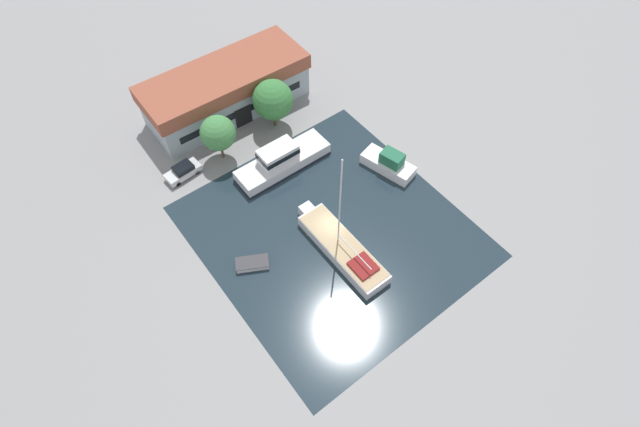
{
  "coord_description": "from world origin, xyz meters",
  "views": [
    {
      "loc": [
        -19.79,
        -23.6,
        46.55
      ],
      "look_at": [
        0.0,
        2.17,
        1.0
      ],
      "focal_mm": 28.0,
      "sensor_mm": 36.0,
      "label": 1
    }
  ],
  "objects_px": {
    "parked_car": "(183,171)",
    "cabin_boat": "(389,163)",
    "motor_cruiser": "(281,160)",
    "quay_tree_near_building": "(273,100)",
    "small_dinghy": "(252,263)",
    "sailboat_moored": "(342,248)",
    "quay_tree_by_water": "(218,133)",
    "warehouse_building": "(226,90)"
  },
  "relations": [
    {
      "from": "small_dinghy",
      "to": "cabin_boat",
      "type": "height_order",
      "value": "cabin_boat"
    },
    {
      "from": "sailboat_moored",
      "to": "cabin_boat",
      "type": "xyz_separation_m",
      "value": [
        11.93,
        5.74,
        0.24
      ]
    },
    {
      "from": "small_dinghy",
      "to": "motor_cruiser",
      "type": "bearing_deg",
      "value": -19.5
    },
    {
      "from": "quay_tree_by_water",
      "to": "warehouse_building",
      "type": "bearing_deg",
      "value": 53.53
    },
    {
      "from": "parked_car",
      "to": "small_dinghy",
      "type": "distance_m",
      "value": 15.53
    },
    {
      "from": "warehouse_building",
      "to": "quay_tree_near_building",
      "type": "xyz_separation_m",
      "value": [
        3.08,
        -6.42,
        1.14
      ]
    },
    {
      "from": "sailboat_moored",
      "to": "small_dinghy",
      "type": "xyz_separation_m",
      "value": [
        -8.61,
        4.5,
        -0.45
      ]
    },
    {
      "from": "quay_tree_near_building",
      "to": "sailboat_moored",
      "type": "relative_size",
      "value": 0.48
    },
    {
      "from": "motor_cruiser",
      "to": "small_dinghy",
      "type": "height_order",
      "value": "motor_cruiser"
    },
    {
      "from": "motor_cruiser",
      "to": "small_dinghy",
      "type": "bearing_deg",
      "value": 132.03
    },
    {
      "from": "warehouse_building",
      "to": "parked_car",
      "type": "xyz_separation_m",
      "value": [
        -10.58,
        -6.83,
        -2.33
      ]
    },
    {
      "from": "quay_tree_by_water",
      "to": "cabin_boat",
      "type": "distance_m",
      "value": 20.73
    },
    {
      "from": "small_dinghy",
      "to": "cabin_boat",
      "type": "distance_m",
      "value": 20.59
    },
    {
      "from": "parked_car",
      "to": "cabin_boat",
      "type": "xyz_separation_m",
      "value": [
        20.28,
        -14.28,
        0.24
      ]
    },
    {
      "from": "warehouse_building",
      "to": "sailboat_moored",
      "type": "bearing_deg",
      "value": -93.76
    },
    {
      "from": "motor_cruiser",
      "to": "warehouse_building",
      "type": "bearing_deg",
      "value": -1.85
    },
    {
      "from": "motor_cruiser",
      "to": "cabin_boat",
      "type": "relative_size",
      "value": 1.72
    },
    {
      "from": "parked_car",
      "to": "motor_cruiser",
      "type": "bearing_deg",
      "value": -126.24
    },
    {
      "from": "parked_car",
      "to": "small_dinghy",
      "type": "height_order",
      "value": "parked_car"
    },
    {
      "from": "parked_car",
      "to": "cabin_boat",
      "type": "relative_size",
      "value": 0.64
    },
    {
      "from": "warehouse_building",
      "to": "quay_tree_near_building",
      "type": "height_order",
      "value": "quay_tree_near_building"
    },
    {
      "from": "quay_tree_near_building",
      "to": "sailboat_moored",
      "type": "xyz_separation_m",
      "value": [
        -5.3,
        -20.43,
        -3.47
      ]
    },
    {
      "from": "quay_tree_near_building",
      "to": "small_dinghy",
      "type": "height_order",
      "value": "quay_tree_near_building"
    },
    {
      "from": "sailboat_moored",
      "to": "warehouse_building",
      "type": "bearing_deg",
      "value": 85.08
    },
    {
      "from": "quay_tree_by_water",
      "to": "parked_car",
      "type": "relative_size",
      "value": 1.4
    },
    {
      "from": "quay_tree_near_building",
      "to": "quay_tree_by_water",
      "type": "distance_m",
      "value": 8.38
    },
    {
      "from": "small_dinghy",
      "to": "quay_tree_near_building",
      "type": "bearing_deg",
      "value": -12.67
    },
    {
      "from": "parked_car",
      "to": "motor_cruiser",
      "type": "relative_size",
      "value": 0.37
    },
    {
      "from": "motor_cruiser",
      "to": "cabin_boat",
      "type": "bearing_deg",
      "value": -128.84
    },
    {
      "from": "warehouse_building",
      "to": "motor_cruiser",
      "type": "relative_size",
      "value": 1.79
    },
    {
      "from": "warehouse_building",
      "to": "sailboat_moored",
      "type": "distance_m",
      "value": 27.04
    },
    {
      "from": "cabin_boat",
      "to": "quay_tree_by_water",
      "type": "bearing_deg",
      "value": 122.38
    },
    {
      "from": "sailboat_moored",
      "to": "motor_cruiser",
      "type": "bearing_deg",
      "value": 82.41
    },
    {
      "from": "warehouse_building",
      "to": "cabin_boat",
      "type": "height_order",
      "value": "warehouse_building"
    },
    {
      "from": "motor_cruiser",
      "to": "sailboat_moored",
      "type": "bearing_deg",
      "value": 172.6
    },
    {
      "from": "parked_car",
      "to": "sailboat_moored",
      "type": "distance_m",
      "value": 21.7
    },
    {
      "from": "quay_tree_by_water",
      "to": "small_dinghy",
      "type": "xyz_separation_m",
      "value": [
        -5.57,
        -15.22,
        -3.82
      ]
    },
    {
      "from": "quay_tree_by_water",
      "to": "small_dinghy",
      "type": "relative_size",
      "value": 1.63
    },
    {
      "from": "warehouse_building",
      "to": "parked_car",
      "type": "height_order",
      "value": "warehouse_building"
    },
    {
      "from": "quay_tree_near_building",
      "to": "parked_car",
      "type": "height_order",
      "value": "quay_tree_near_building"
    },
    {
      "from": "sailboat_moored",
      "to": "motor_cruiser",
      "type": "relative_size",
      "value": 1.18
    },
    {
      "from": "quay_tree_by_water",
      "to": "cabin_boat",
      "type": "height_order",
      "value": "quay_tree_by_water"
    }
  ]
}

